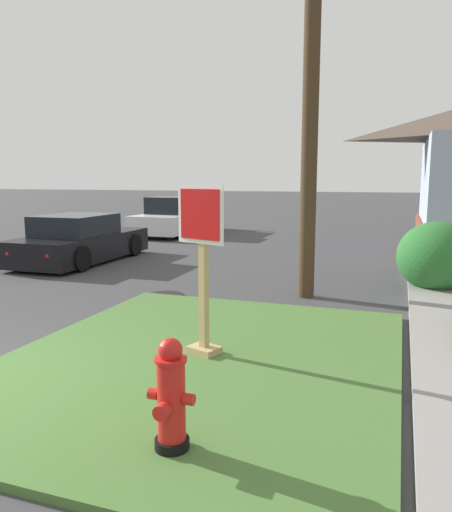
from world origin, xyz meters
TOP-DOWN VIEW (x-y plane):
  - grass_corner_patch at (2.43, 1.72)m, footprint 4.52×5.54m
  - fire_hydrant at (2.99, -0.25)m, footprint 0.38×0.34m
  - stop_sign at (2.41, 1.84)m, footprint 0.65×0.38m
  - manhole_cover at (0.48, 4.71)m, footprint 0.70×0.70m
  - parked_sedan_black at (-3.37, 7.46)m, footprint 2.01×4.26m
  - pickup_truck_white at (-3.72, 14.43)m, footprint 2.09×5.07m
  - shrub_by_curb at (5.28, 6.76)m, footprint 1.50×1.50m

SIDE VIEW (x-z plane):
  - manhole_cover at x=0.48m, z-range 0.00..0.02m
  - grass_corner_patch at x=2.43m, z-range 0.00..0.08m
  - fire_hydrant at x=2.99m, z-range 0.06..0.95m
  - parked_sedan_black at x=-3.37m, z-range -0.08..1.17m
  - pickup_truck_white at x=-3.72m, z-range -0.12..1.36m
  - shrub_by_curb at x=5.28m, z-range 0.00..1.37m
  - stop_sign at x=2.41m, z-range 0.03..2.05m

